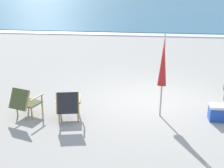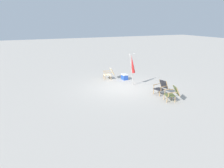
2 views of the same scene
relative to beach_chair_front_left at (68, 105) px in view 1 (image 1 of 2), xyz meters
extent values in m
plane|color=#B2AAA0|center=(2.00, 1.50, -0.43)|extent=(80.00, 80.00, 0.00)
cube|color=teal|center=(2.00, 32.03, -0.38)|extent=(80.00, 40.00, 0.10)
cube|color=white|center=(2.00, 11.73, -0.40)|extent=(80.00, 1.10, 0.06)
cube|color=#28282D|center=(-0.03, 0.15, -0.11)|extent=(0.60, 0.57, 0.04)
cube|color=#28282D|center=(0.03, -0.18, 0.13)|extent=(0.53, 0.32, 0.49)
cylinder|color=tan|center=(-0.30, 0.32, -0.27)|extent=(0.04, 0.04, 0.32)
cylinder|color=tan|center=(0.16, 0.41, -0.27)|extent=(0.04, 0.04, 0.32)
cylinder|color=tan|center=(-0.22, -0.10, -0.27)|extent=(0.04, 0.04, 0.32)
cylinder|color=tan|center=(0.24, -0.02, -0.27)|extent=(0.04, 0.04, 0.32)
cube|color=tan|center=(-0.30, 0.08, 0.11)|extent=(0.13, 0.53, 0.02)
cylinder|color=tan|center=(-0.34, 0.26, 0.00)|extent=(0.04, 0.04, 0.22)
cube|color=tan|center=(0.25, 0.19, 0.11)|extent=(0.13, 0.53, 0.02)
cylinder|color=tan|center=(0.21, 0.37, 0.00)|extent=(0.04, 0.04, 0.22)
cylinder|color=tan|center=(-0.22, -0.23, 0.13)|extent=(0.08, 0.24, 0.50)
cylinder|color=tan|center=(0.29, -0.13, 0.13)|extent=(0.08, 0.24, 0.50)
cube|color=#515B33|center=(-1.10, 0.26, -0.11)|extent=(0.65, 0.62, 0.04)
cube|color=#515B33|center=(-1.21, -0.07, 0.13)|extent=(0.55, 0.40, 0.49)
cylinder|color=tan|center=(-1.25, 0.54, -0.27)|extent=(0.04, 0.04, 0.32)
cylinder|color=tan|center=(-0.81, 0.39, -0.27)|extent=(0.04, 0.04, 0.32)
cylinder|color=tan|center=(-1.39, 0.13, -0.27)|extent=(0.04, 0.04, 0.32)
cylinder|color=tan|center=(-0.95, -0.02, -0.27)|extent=(0.04, 0.04, 0.32)
cube|color=tan|center=(-1.37, 0.33, 0.11)|extent=(0.20, 0.51, 0.02)
cylinder|color=tan|center=(-1.31, 0.51, 0.00)|extent=(0.04, 0.04, 0.22)
cube|color=tan|center=(-0.84, 0.15, 0.11)|extent=(0.20, 0.51, 0.02)
cylinder|color=tan|center=(-0.78, 0.33, 0.00)|extent=(0.04, 0.04, 0.22)
cylinder|color=tan|center=(-1.45, 0.01, 0.13)|extent=(0.12, 0.26, 0.49)
cylinder|color=tan|center=(-0.97, -0.15, 0.13)|extent=(0.12, 0.26, 0.49)
cylinder|color=tan|center=(4.15, 1.81, -0.27)|extent=(0.04, 0.04, 0.32)
cylinder|color=tan|center=(4.10, 1.77, 0.00)|extent=(0.04, 0.04, 0.22)
cylinder|color=#B7B2A8|center=(2.29, 0.71, 0.61)|extent=(0.09, 0.36, 2.08)
cone|color=red|center=(2.28, 0.65, 0.97)|extent=(0.27, 0.41, 1.17)
sphere|color=#B7B2A8|center=(2.27, 0.55, 1.65)|extent=(0.06, 0.06, 0.06)
cube|color=blue|center=(3.72, 0.47, -0.26)|extent=(0.48, 0.34, 0.34)
cube|color=white|center=(3.72, 0.47, -0.06)|extent=(0.49, 0.35, 0.06)
camera|label=1|loc=(1.85, -6.87, 3.06)|focal=50.00mm
camera|label=2|loc=(-9.81, 7.46, 3.69)|focal=35.00mm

